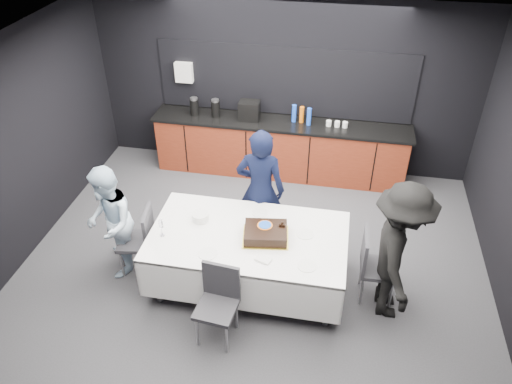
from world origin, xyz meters
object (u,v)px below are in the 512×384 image
(party_table, at_px, (248,244))
(chair_right, at_px, (372,262))
(cake_assembly, at_px, (266,233))
(person_left, at_px, (110,223))
(chair_left, at_px, (141,237))
(person_center, at_px, (260,190))
(champagne_flute, at_px, (161,225))
(person_right, at_px, (398,253))
(chair_near, at_px, (218,298))
(plate_stack, at_px, (200,217))

(party_table, relative_size, chair_right, 2.51)
(cake_assembly, relative_size, person_left, 0.39)
(chair_left, relative_size, person_center, 0.53)
(champagne_flute, distance_m, person_right, 2.69)
(chair_right, bearing_deg, chair_near, -151.98)
(cake_assembly, distance_m, person_center, 0.83)
(cake_assembly, height_order, person_center, person_center)
(person_center, bearing_deg, chair_near, 84.27)
(chair_left, height_order, person_center, person_center)
(chair_left, height_order, chair_right, same)
(person_left, height_order, person_right, person_right)
(plate_stack, height_order, person_left, person_left)
(party_table, relative_size, cake_assembly, 3.95)
(person_center, bearing_deg, champagne_flute, 45.17)
(chair_near, distance_m, person_right, 2.02)
(cake_assembly, height_order, chair_right, cake_assembly)
(champagne_flute, bearing_deg, chair_left, 152.19)
(chair_near, relative_size, person_left, 0.61)
(cake_assembly, distance_m, chair_near, 0.94)
(plate_stack, height_order, chair_right, chair_right)
(chair_left, bearing_deg, champagne_flute, -27.81)
(cake_assembly, distance_m, person_left, 1.93)
(chair_right, height_order, person_center, person_center)
(person_right, bearing_deg, person_left, 86.62)
(party_table, distance_m, person_left, 1.72)
(party_table, relative_size, plate_stack, 11.50)
(cake_assembly, distance_m, chair_left, 1.60)
(chair_left, relative_size, chair_near, 1.00)
(person_right, bearing_deg, plate_stack, 80.82)
(chair_right, bearing_deg, plate_stack, 177.24)
(champagne_flute, bearing_deg, chair_near, -36.68)
(chair_right, relative_size, person_center, 0.53)
(plate_stack, bearing_deg, person_left, -168.47)
(plate_stack, relative_size, person_center, 0.12)
(cake_assembly, relative_size, plate_stack, 2.91)
(champagne_flute, height_order, person_right, person_right)
(plate_stack, distance_m, chair_near, 1.11)
(cake_assembly, bearing_deg, chair_left, 179.57)
(chair_near, height_order, person_left, person_left)
(party_table, distance_m, chair_near, 0.83)
(party_table, bearing_deg, chair_right, 2.59)
(party_table, bearing_deg, person_left, -178.16)
(chair_near, bearing_deg, cake_assembly, 64.70)
(person_center, xyz_separation_m, person_left, (-1.72, -0.85, -0.12))
(cake_assembly, height_order, champagne_flute, champagne_flute)
(plate_stack, xyz_separation_m, person_right, (2.33, -0.27, 0.05))
(person_center, bearing_deg, party_table, 90.11)
(plate_stack, relative_size, person_right, 0.12)
(person_left, xyz_separation_m, person_right, (3.41, -0.05, 0.12))
(chair_right, bearing_deg, chair_left, -178.78)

